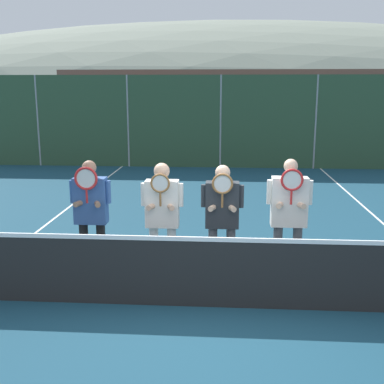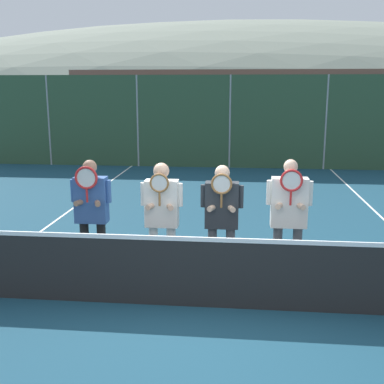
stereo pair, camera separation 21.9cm
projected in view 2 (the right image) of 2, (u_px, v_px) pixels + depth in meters
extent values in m
plane|color=navy|center=(206.00, 307.00, 6.19)|extent=(120.00, 120.00, 0.00)
ellipsoid|color=gray|center=(239.00, 107.00, 67.24)|extent=(112.10, 62.28, 21.80)
cube|color=beige|center=(244.00, 111.00, 23.71)|extent=(15.20, 5.00, 3.14)
cube|color=brown|center=(245.00, 75.00, 23.34)|extent=(15.70, 5.50, 0.36)
cylinder|color=gray|center=(49.00, 121.00, 17.11)|extent=(0.06, 0.06, 3.17)
cylinder|color=gray|center=(138.00, 121.00, 16.79)|extent=(0.06, 0.06, 3.17)
cylinder|color=gray|center=(230.00, 122.00, 16.47)|extent=(0.06, 0.06, 3.17)
cylinder|color=gray|center=(326.00, 123.00, 16.15)|extent=(0.06, 0.06, 3.17)
cube|color=#2D4C33|center=(230.00, 122.00, 16.47)|extent=(19.32, 0.02, 3.17)
cube|color=black|center=(206.00, 275.00, 6.09)|extent=(9.14, 0.02, 0.89)
cube|color=white|center=(207.00, 239.00, 5.99)|extent=(9.14, 0.03, 0.06)
cube|color=white|center=(42.00, 231.00, 9.45)|extent=(0.05, 16.00, 0.01)
cylinder|color=black|center=(85.00, 249.00, 7.11)|extent=(0.13, 0.13, 0.84)
cylinder|color=black|center=(102.00, 250.00, 7.08)|extent=(0.13, 0.13, 0.84)
cube|color=#335693|center=(91.00, 200.00, 6.93)|extent=(0.46, 0.22, 0.67)
sphere|color=#997056|center=(90.00, 167.00, 6.83)|extent=(0.20, 0.20, 0.20)
cylinder|color=#335693|center=(74.00, 191.00, 6.93)|extent=(0.08, 0.08, 0.33)
cylinder|color=#335693|center=(108.00, 191.00, 6.88)|extent=(0.08, 0.08, 0.33)
cylinder|color=#997056|center=(81.00, 202.00, 6.86)|extent=(0.16, 0.27, 0.08)
cylinder|color=#997056|center=(97.00, 202.00, 6.84)|extent=(0.16, 0.27, 0.08)
cylinder|color=red|center=(87.00, 195.00, 6.74)|extent=(0.03, 0.03, 0.20)
torus|color=red|center=(86.00, 178.00, 6.68)|extent=(0.33, 0.04, 0.33)
cylinder|color=silver|center=(86.00, 178.00, 6.68)|extent=(0.27, 0.00, 0.27)
cylinder|color=white|center=(154.00, 254.00, 6.93)|extent=(0.13, 0.13, 0.84)
cylinder|color=white|center=(171.00, 254.00, 6.91)|extent=(0.13, 0.13, 0.84)
cube|color=white|center=(162.00, 203.00, 6.76)|extent=(0.46, 0.22, 0.66)
sphere|color=tan|center=(161.00, 171.00, 6.66)|extent=(0.22, 0.22, 0.22)
cylinder|color=white|center=(144.00, 194.00, 6.75)|extent=(0.08, 0.08, 0.32)
cylinder|color=white|center=(180.00, 195.00, 6.70)|extent=(0.08, 0.08, 0.32)
cylinder|color=tan|center=(152.00, 206.00, 6.68)|extent=(0.16, 0.27, 0.08)
cylinder|color=tan|center=(169.00, 206.00, 6.66)|extent=(0.16, 0.27, 0.08)
cylinder|color=#936033|center=(160.00, 199.00, 6.56)|extent=(0.03, 0.03, 0.20)
torus|color=#936033|center=(159.00, 183.00, 6.51)|extent=(0.27, 0.03, 0.27)
cylinder|color=silver|center=(159.00, 183.00, 6.51)|extent=(0.22, 0.00, 0.22)
cylinder|color=#56565B|center=(212.00, 254.00, 6.92)|extent=(0.13, 0.13, 0.82)
cylinder|color=#56565B|center=(230.00, 255.00, 6.89)|extent=(0.13, 0.13, 0.82)
cube|color=#282D33|center=(222.00, 205.00, 6.75)|extent=(0.47, 0.22, 0.65)
sphere|color=#DBB293|center=(222.00, 173.00, 6.65)|extent=(0.21, 0.21, 0.21)
cylinder|color=#282D33|center=(203.00, 196.00, 6.75)|extent=(0.08, 0.08, 0.32)
cylinder|color=#282D33|center=(241.00, 197.00, 6.69)|extent=(0.08, 0.08, 0.32)
cylinder|color=#DBB293|center=(213.00, 207.00, 6.67)|extent=(0.16, 0.27, 0.08)
cylinder|color=#DBB293|center=(230.00, 208.00, 6.65)|extent=(0.16, 0.27, 0.08)
cylinder|color=#936033|center=(221.00, 201.00, 6.55)|extent=(0.03, 0.03, 0.20)
torus|color=#936033|center=(222.00, 184.00, 6.50)|extent=(0.29, 0.03, 0.29)
cylinder|color=silver|center=(222.00, 184.00, 6.50)|extent=(0.24, 0.00, 0.24)
cylinder|color=#56565B|center=(277.00, 256.00, 6.79)|extent=(0.13, 0.13, 0.87)
cylinder|color=#56565B|center=(296.00, 256.00, 6.77)|extent=(0.13, 0.13, 0.87)
cube|color=white|center=(289.00, 202.00, 6.61)|extent=(0.49, 0.22, 0.69)
sphere|color=#DBB293|center=(291.00, 166.00, 6.51)|extent=(0.19, 0.19, 0.19)
cylinder|color=white|center=(269.00, 192.00, 6.61)|extent=(0.08, 0.08, 0.34)
cylinder|color=white|center=(310.00, 193.00, 6.56)|extent=(0.08, 0.08, 0.34)
cylinder|color=#DBB293|center=(280.00, 205.00, 6.54)|extent=(0.16, 0.27, 0.08)
cylinder|color=#DBB293|center=(299.00, 205.00, 6.52)|extent=(0.16, 0.27, 0.08)
cylinder|color=red|center=(291.00, 198.00, 6.42)|extent=(0.03, 0.03, 0.20)
torus|color=red|center=(291.00, 181.00, 6.37)|extent=(0.30, 0.03, 0.30)
cylinder|color=silver|center=(291.00, 181.00, 6.37)|extent=(0.25, 0.00, 0.25)
cube|color=maroon|center=(103.00, 138.00, 19.41)|extent=(4.07, 1.84, 0.86)
cube|color=#2D3842|center=(102.00, 119.00, 19.24)|extent=(2.24, 1.69, 0.70)
cylinder|color=black|center=(130.00, 152.00, 18.46)|extent=(0.60, 0.16, 0.60)
cylinder|color=black|center=(140.00, 146.00, 20.28)|extent=(0.60, 0.16, 0.60)
cylinder|color=black|center=(63.00, 151.00, 18.72)|extent=(0.60, 0.16, 0.60)
cylinder|color=black|center=(79.00, 146.00, 20.55)|extent=(0.60, 0.16, 0.60)
cube|color=#B2B7BC|center=(221.00, 140.00, 18.98)|extent=(4.52, 1.70, 0.78)
cube|color=#2D3842|center=(221.00, 122.00, 18.83)|extent=(2.48, 1.57, 0.64)
cylinder|color=black|center=(259.00, 154.00, 18.07)|extent=(0.60, 0.16, 0.60)
cylinder|color=black|center=(257.00, 148.00, 19.77)|extent=(0.60, 0.16, 0.60)
cylinder|color=black|center=(181.00, 153.00, 18.37)|extent=(0.60, 0.16, 0.60)
cylinder|color=black|center=(187.00, 147.00, 20.06)|extent=(0.60, 0.16, 0.60)
cube|color=slate|center=(352.00, 142.00, 18.13)|extent=(4.48, 1.73, 0.87)
cube|color=#2D3842|center=(354.00, 121.00, 17.96)|extent=(2.46, 1.59, 0.71)
cylinder|color=black|center=(384.00, 151.00, 18.94)|extent=(0.60, 0.16, 0.60)
cylinder|color=black|center=(316.00, 156.00, 17.51)|extent=(0.60, 0.16, 0.60)
cylinder|color=black|center=(309.00, 150.00, 19.23)|extent=(0.60, 0.16, 0.60)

